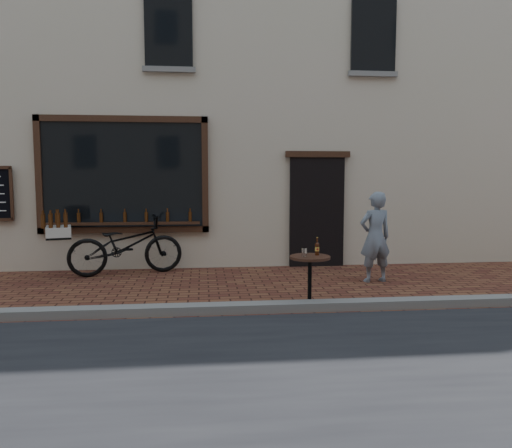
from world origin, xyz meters
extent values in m
plane|color=#4F2319|center=(0.00, 0.00, 0.00)|extent=(90.00, 90.00, 0.00)
cube|color=slate|center=(0.00, 0.20, 0.06)|extent=(90.00, 0.25, 0.12)
cube|color=#C4B19A|center=(0.00, 6.50, 5.00)|extent=(28.00, 6.00, 10.00)
cube|color=black|center=(-1.90, 3.45, 1.85)|extent=(3.00, 0.06, 2.00)
cube|color=black|center=(-1.90, 3.43, 2.91)|extent=(3.24, 0.10, 0.12)
cube|color=black|center=(-1.90, 3.43, 0.79)|extent=(3.24, 0.10, 0.12)
cube|color=black|center=(-3.46, 3.43, 1.85)|extent=(0.12, 0.10, 2.24)
cube|color=black|center=(-0.34, 3.43, 1.85)|extent=(0.12, 0.10, 2.24)
cube|color=black|center=(-1.90, 3.38, 0.92)|extent=(2.90, 0.16, 0.05)
cube|color=black|center=(1.90, 3.46, 1.10)|extent=(1.10, 0.10, 2.20)
cube|color=black|center=(1.90, 3.43, 2.26)|extent=(1.30, 0.10, 0.12)
cylinder|color=#3D1C07|center=(-3.15, 3.38, 1.04)|extent=(0.06, 0.06, 0.19)
cylinder|color=#3D1C07|center=(-2.73, 3.38, 1.04)|extent=(0.06, 0.06, 0.19)
cylinder|color=#3D1C07|center=(-2.32, 3.38, 1.04)|extent=(0.06, 0.06, 0.19)
cylinder|color=#3D1C07|center=(-1.90, 3.38, 1.04)|extent=(0.06, 0.06, 0.19)
cylinder|color=#3D1C07|center=(-1.48, 3.38, 1.04)|extent=(0.06, 0.06, 0.19)
cylinder|color=#3D1C07|center=(-1.07, 3.38, 1.04)|extent=(0.06, 0.06, 0.19)
cylinder|color=#3D1C07|center=(-0.65, 3.38, 1.04)|extent=(0.06, 0.06, 0.19)
cube|color=black|center=(-1.00, 3.46, 4.60)|extent=(0.90, 0.06, 1.40)
cube|color=black|center=(3.00, 3.46, 4.60)|extent=(0.90, 0.06, 1.40)
imported|color=black|center=(-1.82, 3.00, 0.55)|extent=(2.20, 1.23, 1.10)
cube|color=black|center=(-2.94, 2.70, 0.75)|extent=(0.55, 0.67, 0.04)
cube|color=beige|center=(-2.94, 2.70, 0.86)|extent=(0.55, 0.69, 0.17)
cylinder|color=#3D1C07|center=(-2.76, 2.52, 1.06)|extent=(0.07, 0.07, 0.23)
cylinder|color=#3D1C07|center=(-2.88, 2.49, 1.06)|extent=(0.07, 0.07, 0.23)
cylinder|color=#3D1C07|center=(-3.00, 2.46, 1.06)|extent=(0.07, 0.07, 0.23)
cylinder|color=#3D1C07|center=(-3.12, 2.43, 1.06)|extent=(0.07, 0.07, 0.23)
cylinder|color=#3D1C07|center=(-2.80, 2.66, 1.06)|extent=(0.07, 0.07, 0.23)
cylinder|color=#3D1C07|center=(-2.92, 2.63, 1.06)|extent=(0.07, 0.07, 0.23)
cylinder|color=#3D1C07|center=(-3.04, 2.60, 1.06)|extent=(0.07, 0.07, 0.23)
cylinder|color=#3D1C07|center=(-3.15, 2.57, 1.06)|extent=(0.07, 0.07, 0.23)
cylinder|color=#3D1C07|center=(-2.84, 2.80, 1.06)|extent=(0.07, 0.07, 0.23)
cylinder|color=#3D1C07|center=(-2.96, 2.77, 1.06)|extent=(0.07, 0.07, 0.23)
cylinder|color=#3D1C07|center=(-3.07, 2.74, 1.06)|extent=(0.07, 0.07, 0.23)
cylinder|color=#3D1C07|center=(-3.19, 2.71, 1.06)|extent=(0.07, 0.07, 0.23)
cylinder|color=#3D1C07|center=(-2.88, 2.95, 1.06)|extent=(0.07, 0.07, 0.23)
cylinder|color=#3D1C07|center=(-2.99, 2.91, 1.06)|extent=(0.07, 0.07, 0.23)
cylinder|color=black|center=(1.09, 0.35, 0.01)|extent=(0.42, 0.42, 0.03)
cylinder|color=black|center=(1.09, 0.35, 0.36)|extent=(0.06, 0.06, 0.66)
cylinder|color=black|center=(1.09, 0.35, 0.71)|extent=(0.57, 0.57, 0.04)
cylinder|color=gold|center=(1.20, 0.41, 0.82)|extent=(0.06, 0.06, 0.06)
cylinder|color=white|center=(0.99, 0.28, 0.79)|extent=(0.07, 0.07, 0.12)
imported|color=slate|center=(2.57, 1.88, 0.78)|extent=(0.62, 0.46, 1.57)
camera|label=1|loc=(-0.40, -6.39, 1.86)|focal=35.00mm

